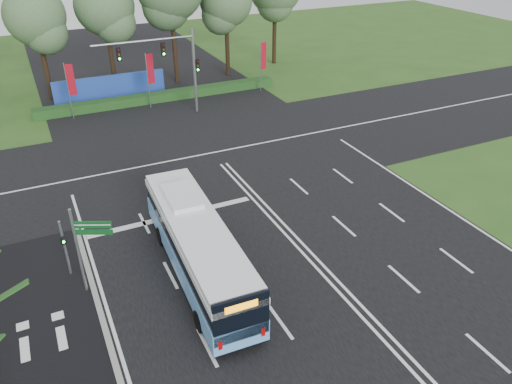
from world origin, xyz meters
The scene contains 14 objects.
ground centered at (0.00, 0.00, 0.00)m, with size 120.00×120.00×0.00m, color #2C531B.
road_main centered at (0.00, 0.00, 0.02)m, with size 20.00×120.00×0.04m, color black.
road_cross centered at (0.00, 12.00, 0.03)m, with size 120.00×14.00×0.05m, color black.
bike_path centered at (-12.50, -3.00, 0.03)m, with size 5.00×18.00×0.06m, color black.
kerb_strip centered at (-10.10, -3.00, 0.06)m, with size 0.25×18.00×0.12m, color gray.
city_bus centered at (-5.29, -0.46, 1.62)m, with size 2.78×11.26×3.21m.
pedestrian_signal centered at (-10.89, 2.13, 1.65)m, with size 0.27×0.40×3.02m.
street_sign centered at (-10.07, 0.48, 2.74)m, with size 1.58×0.78×4.40m.
banner_flag_left centered at (-7.66, 23.15, 3.06)m, with size 0.65×0.30×4.71m.
banner_flag_mid centered at (-1.13, 23.17, 3.12)m, with size 0.69×0.24×4.81m.
banner_flag_right centered at (9.64, 23.20, 3.05)m, with size 0.67×0.23×4.68m.
traffic_light_gantry centered at (0.21, 20.50, 4.66)m, with size 8.41×0.28×7.00m.
hedge centered at (0.00, 24.50, 0.40)m, with size 22.00×1.20×0.80m, color #183D16.
blue_hoarding centered at (-4.00, 27.00, 1.10)m, with size 10.00×0.30×2.20m, color #1C3C9B.
Camera 1 is at (-10.94, -18.69, 15.30)m, focal length 35.00 mm.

